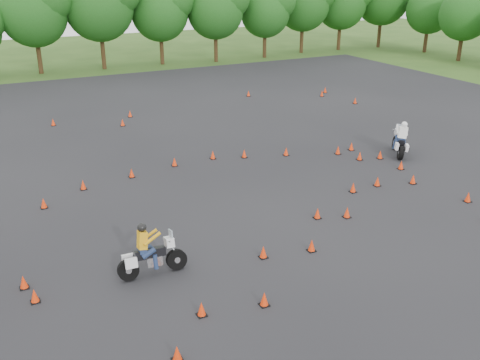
{
  "coord_description": "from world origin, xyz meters",
  "views": [
    {
      "loc": [
        -9.86,
        -15.48,
        10.01
      ],
      "look_at": [
        0.0,
        4.0,
        1.2
      ],
      "focal_mm": 40.0,
      "sensor_mm": 36.0,
      "label": 1
    }
  ],
  "objects": [
    {
      "name": "ground",
      "position": [
        0.0,
        0.0,
        0.0
      ],
      "size": [
        140.0,
        140.0,
        0.0
      ],
      "primitive_type": "plane",
      "color": "#2D5119",
      "rests_on": "ground"
    },
    {
      "name": "traffic_cones",
      "position": [
        -0.07,
        5.65,
        0.23
      ],
      "size": [
        36.2,
        33.37,
        0.45
      ],
      "color": "red",
      "rests_on": "asphalt_pad"
    },
    {
      "name": "asphalt_pad",
      "position": [
        0.0,
        6.0,
        0.01
      ],
      "size": [
        62.0,
        62.0,
        0.0
      ],
      "primitive_type": "plane",
      "color": "black",
      "rests_on": "ground"
    },
    {
      "name": "rider_yellow",
      "position": [
        -5.32,
        0.11,
        0.95
      ],
      "size": [
        2.48,
        0.86,
        1.89
      ],
      "primitive_type": null,
      "rotation": [
        0.0,
        0.0,
        -0.04
      ],
      "color": "orange",
      "rests_on": "ground"
    },
    {
      "name": "rider_white",
      "position": [
        11.06,
        6.12,
        1.0
      ],
      "size": [
        2.06,
        2.58,
        1.98
      ],
      "primitive_type": null,
      "rotation": [
        0.0,
        0.0,
        0.99
      ],
      "color": "white",
      "rests_on": "ground"
    },
    {
      "name": "treeline",
      "position": [
        4.37,
        34.98,
        4.63
      ],
      "size": [
        86.77,
        32.63,
        10.78
      ],
      "color": "#1A4B15",
      "rests_on": "ground"
    }
  ]
}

